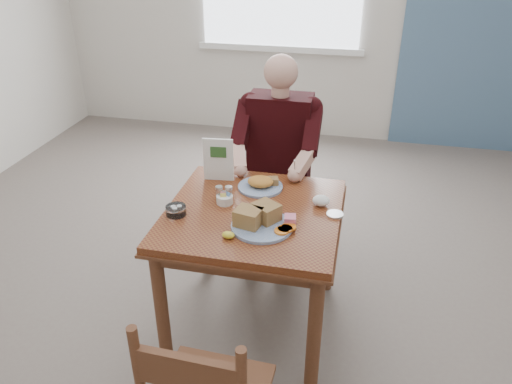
% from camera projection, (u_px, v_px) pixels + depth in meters
% --- Properties ---
extents(floor, '(6.00, 6.00, 0.00)m').
position_uv_depth(floor, '(253.00, 319.00, 2.96)').
color(floor, '#645751').
rests_on(floor, ground).
extents(wall_back, '(5.50, 0.00, 5.50)m').
position_uv_depth(wall_back, '(322.00, 0.00, 4.86)').
color(wall_back, beige).
rests_on(wall_back, ground).
extents(accent_panel, '(1.60, 0.02, 2.80)m').
position_uv_depth(accent_panel, '(497.00, 6.00, 4.54)').
color(accent_panel, '#496888').
rests_on(accent_panel, ground).
extents(lemon_wedge, '(0.07, 0.07, 0.03)m').
position_uv_depth(lemon_wedge, '(228.00, 235.00, 2.36)').
color(lemon_wedge, yellow).
rests_on(lemon_wedge, table).
extents(napkin, '(0.11, 0.10, 0.06)m').
position_uv_depth(napkin, '(321.00, 201.00, 2.63)').
color(napkin, white).
rests_on(napkin, table).
extents(metal_dish, '(0.11, 0.11, 0.01)m').
position_uv_depth(metal_dish, '(335.00, 214.00, 2.55)').
color(metal_dish, silver).
rests_on(metal_dish, table).
extents(table, '(0.92, 0.92, 0.75)m').
position_uv_depth(table, '(253.00, 228.00, 2.65)').
color(table, brown).
rests_on(table, ground).
extents(chair_far, '(0.42, 0.42, 0.95)m').
position_uv_depth(chair_far, '(279.00, 187.00, 3.41)').
color(chair_far, brown).
rests_on(chair_far, ground).
extents(diner, '(0.53, 0.56, 1.39)m').
position_uv_depth(diner, '(278.00, 147.00, 3.18)').
color(diner, tan).
rests_on(diner, chair_far).
extents(near_plate, '(0.39, 0.39, 0.10)m').
position_uv_depth(near_plate, '(261.00, 220.00, 2.45)').
color(near_plate, white).
rests_on(near_plate, table).
extents(far_plate, '(0.31, 0.31, 0.07)m').
position_uv_depth(far_plate, '(261.00, 184.00, 2.81)').
color(far_plate, white).
rests_on(far_plate, table).
extents(caddy, '(0.11, 0.11, 0.07)m').
position_uv_depth(caddy, '(225.00, 199.00, 2.66)').
color(caddy, white).
rests_on(caddy, table).
extents(shakers, '(0.10, 0.06, 0.09)m').
position_uv_depth(shakers, '(224.00, 194.00, 2.67)').
color(shakers, white).
rests_on(shakers, table).
extents(creamer, '(0.11, 0.11, 0.05)m').
position_uv_depth(creamer, '(176.00, 210.00, 2.55)').
color(creamer, white).
rests_on(creamer, table).
extents(menu, '(0.17, 0.03, 0.26)m').
position_uv_depth(menu, '(218.00, 159.00, 2.85)').
color(menu, white).
rests_on(menu, table).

